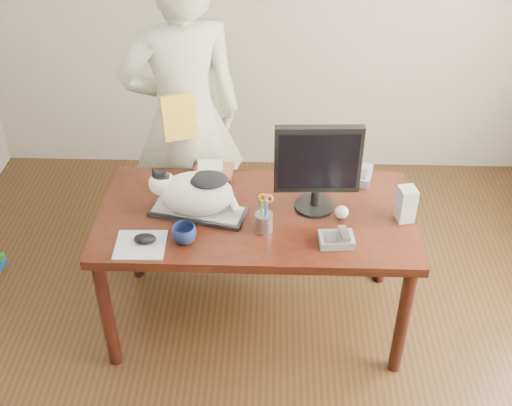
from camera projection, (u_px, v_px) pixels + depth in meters
The scene contains 16 objects.
room at pixel (251, 182), 2.40m from camera, with size 4.50×4.50×4.50m.
desk at pixel (257, 226), 3.39m from camera, with size 1.60×0.80×0.75m.
keyboard at pixel (198, 212), 3.23m from camera, with size 0.51×0.28×0.03m.
cat at pixel (194, 192), 3.16m from camera, with size 0.47×0.30×0.27m.
monitor at pixel (318, 164), 3.11m from camera, with size 0.43×0.22×0.48m.
pen_cup at pixel (264, 220), 3.10m from camera, with size 0.10×0.10×0.22m.
mousepad at pixel (140, 245), 3.04m from camera, with size 0.24×0.22×0.01m.
mouse at pixel (145, 239), 3.04m from camera, with size 0.11×0.07×0.04m.
coffee_mug at pixel (184, 234), 3.03m from camera, with size 0.12×0.12×0.09m, color #0E1638.
phone at pixel (337, 239), 3.04m from camera, with size 0.17×0.15×0.07m.
speaker at pixel (406, 204), 3.15m from camera, with size 0.10×0.10×0.18m.
baseball at pixel (342, 212), 3.19m from camera, with size 0.07×0.07×0.07m.
book_stack at pixel (213, 172), 3.48m from camera, with size 0.22×0.17×0.08m.
calculator at pixel (358, 175), 3.48m from camera, with size 0.17×0.21×0.05m.
person at pixel (184, 119), 3.63m from camera, with size 0.69×0.45×1.89m, color white.
held_book at pixel (179, 117), 3.43m from camera, with size 0.20×0.16×0.25m.
Camera 1 is at (0.08, -1.98, 2.71)m, focal length 45.00 mm.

